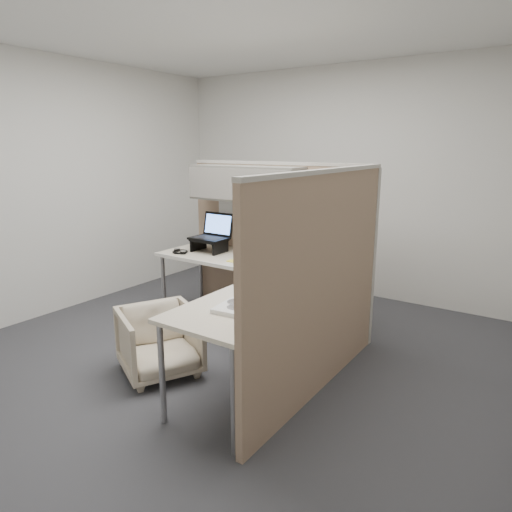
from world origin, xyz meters
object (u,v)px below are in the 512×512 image
Objects in this scene: monitor_left at (284,230)px; keyboard at (269,267)px; desk at (250,278)px; office_chair at (160,338)px.

monitor_left is 1.07× the size of keyboard.
desk reaches higher than office_chair.
desk is 0.89m from office_chair.
desk is 4.57× the size of keyboard.
office_chair is 1.27× the size of monitor_left.
desk is at bearing -94.98° from keyboard.
office_chair is 1.52m from monitor_left.
keyboard is (0.05, 0.22, 0.05)m from desk.
keyboard is at bearing 78.17° from desk.
monitor_left is 0.45m from keyboard.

